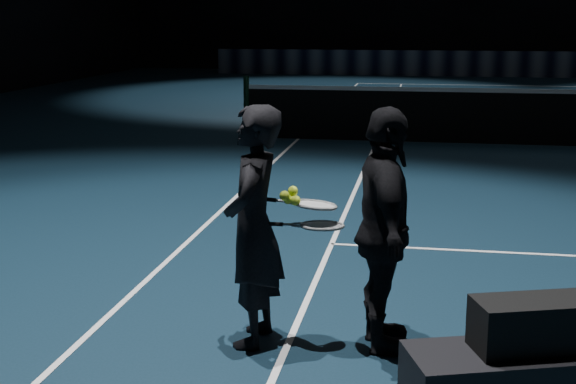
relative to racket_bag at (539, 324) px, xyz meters
name	(u,v)px	position (x,y,z in m)	size (l,w,h in m)	color
net_post_left	(247,107)	(-3.77, 9.59, 0.00)	(0.10, 0.10, 1.10)	black
sponsor_backdrop	(524,64)	(2.63, 25.09, -0.10)	(22.00, 0.15, 0.90)	black
racket_bag	(539,324)	(0.00, 0.00, 0.00)	(0.69, 0.29, 0.28)	black
bag_signature	(542,335)	(0.00, -0.15, 0.00)	(0.32, 0.00, 0.09)	white
player_a	(253,227)	(-1.71, 0.79, 0.24)	(0.58, 0.38, 1.60)	black
player_b	(384,231)	(-0.86, 0.83, 0.24)	(0.93, 0.39, 1.60)	black
racket_lower	(322,226)	(-1.26, 0.81, 0.27)	(0.68, 0.22, 0.03)	black
racket_upper	(315,205)	(-1.32, 0.85, 0.39)	(0.68, 0.22, 0.03)	black
tennis_balls	(292,197)	(-1.46, 0.81, 0.45)	(0.12, 0.10, 0.12)	#BFE12F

